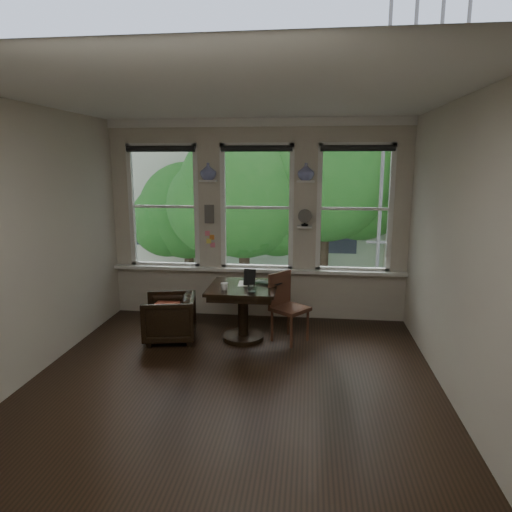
# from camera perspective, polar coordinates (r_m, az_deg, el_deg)

# --- Properties ---
(ground) EXTENTS (4.50, 4.50, 0.00)m
(ground) POSITION_cam_1_polar(r_m,az_deg,el_deg) (5.25, -2.80, -15.22)
(ground) COLOR black
(ground) RESTS_ON ground
(ceiling) EXTENTS (4.50, 4.50, 0.00)m
(ceiling) POSITION_cam_1_polar(r_m,az_deg,el_deg) (4.73, -3.17, 19.25)
(ceiling) COLOR silver
(ceiling) RESTS_ON ground
(wall_back) EXTENTS (4.50, 0.00, 4.50)m
(wall_back) POSITION_cam_1_polar(r_m,az_deg,el_deg) (6.97, 0.15, 4.45)
(wall_back) COLOR beige
(wall_back) RESTS_ON ground
(wall_front) EXTENTS (4.50, 0.00, 4.50)m
(wall_front) POSITION_cam_1_polar(r_m,az_deg,el_deg) (2.65, -11.27, -7.80)
(wall_front) COLOR beige
(wall_front) RESTS_ON ground
(wall_left) EXTENTS (0.00, 4.50, 4.50)m
(wall_left) POSITION_cam_1_polar(r_m,az_deg,el_deg) (5.60, -26.31, 1.47)
(wall_left) COLOR beige
(wall_left) RESTS_ON ground
(wall_right) EXTENTS (0.00, 4.50, 4.50)m
(wall_right) POSITION_cam_1_polar(r_m,az_deg,el_deg) (4.92, 23.82, 0.43)
(wall_right) COLOR beige
(wall_right) RESTS_ON ground
(window_left) EXTENTS (1.10, 0.12, 1.90)m
(window_left) POSITION_cam_1_polar(r_m,az_deg,el_deg) (7.26, -11.36, 6.09)
(window_left) COLOR white
(window_left) RESTS_ON ground
(window_center) EXTENTS (1.10, 0.12, 1.90)m
(window_center) POSITION_cam_1_polar(r_m,az_deg,el_deg) (6.95, 0.15, 6.08)
(window_center) COLOR white
(window_center) RESTS_ON ground
(window_right) EXTENTS (1.10, 0.12, 1.90)m
(window_right) POSITION_cam_1_polar(r_m,az_deg,el_deg) (6.93, 12.20, 5.81)
(window_right) COLOR white
(window_right) RESTS_ON ground
(shelf_left) EXTENTS (0.26, 0.16, 0.03)m
(shelf_left) POSITION_cam_1_polar(r_m,az_deg,el_deg) (6.94, -5.98, 9.33)
(shelf_left) COLOR white
(shelf_left) RESTS_ON ground
(shelf_right) EXTENTS (0.26, 0.16, 0.03)m
(shelf_right) POSITION_cam_1_polar(r_m,az_deg,el_deg) (6.78, 6.23, 9.26)
(shelf_right) COLOR white
(shelf_right) RESTS_ON ground
(intercom) EXTENTS (0.14, 0.06, 0.28)m
(intercom) POSITION_cam_1_polar(r_m,az_deg,el_deg) (7.01, -5.84, 5.25)
(intercom) COLOR #59544F
(intercom) RESTS_ON ground
(sticky_notes) EXTENTS (0.16, 0.01, 0.24)m
(sticky_notes) POSITION_cam_1_polar(r_m,az_deg,el_deg) (7.06, -5.77, 2.43)
(sticky_notes) COLOR pink
(sticky_notes) RESTS_ON ground
(desk_fan) EXTENTS (0.20, 0.20, 0.24)m
(desk_fan) POSITION_cam_1_polar(r_m,az_deg,el_deg) (6.80, 6.12, 4.46)
(desk_fan) COLOR #59544F
(desk_fan) RESTS_ON ground
(vase_left) EXTENTS (0.24, 0.24, 0.25)m
(vase_left) POSITION_cam_1_polar(r_m,az_deg,el_deg) (6.94, -6.01, 10.47)
(vase_left) COLOR white
(vase_left) RESTS_ON shelf_left
(vase_right) EXTENTS (0.24, 0.24, 0.25)m
(vase_right) POSITION_cam_1_polar(r_m,az_deg,el_deg) (6.77, 6.26, 10.44)
(vase_right) COLOR white
(vase_right) RESTS_ON shelf_right
(table) EXTENTS (0.90, 0.90, 0.75)m
(table) POSITION_cam_1_polar(r_m,az_deg,el_deg) (6.22, -1.63, -7.11)
(table) COLOR black
(table) RESTS_ON ground
(armchair_left) EXTENTS (0.80, 0.79, 0.62)m
(armchair_left) POSITION_cam_1_polar(r_m,az_deg,el_deg) (6.32, -10.78, -7.60)
(armchair_left) COLOR black
(armchair_left) RESTS_ON ground
(cushion_red) EXTENTS (0.45, 0.45, 0.06)m
(cushion_red) POSITION_cam_1_polar(r_m,az_deg,el_deg) (6.28, -10.83, -6.41)
(cushion_red) COLOR maroon
(cushion_red) RESTS_ON armchair_left
(side_chair_right) EXTENTS (0.59, 0.59, 0.92)m
(side_chair_right) POSITION_cam_1_polar(r_m,az_deg,el_deg) (6.15, 4.28, -6.52)
(side_chair_right) COLOR #432418
(side_chair_right) RESTS_ON ground
(laptop) EXTENTS (0.43, 0.37, 0.03)m
(laptop) POSITION_cam_1_polar(r_m,az_deg,el_deg) (6.15, 1.29, -3.53)
(laptop) COLOR black
(laptop) RESTS_ON table
(mug) EXTENTS (0.11, 0.11, 0.09)m
(mug) POSITION_cam_1_polar(r_m,az_deg,el_deg) (5.92, -3.98, -3.82)
(mug) COLOR white
(mug) RESTS_ON table
(drinking_glass) EXTENTS (0.13, 0.13, 0.10)m
(drinking_glass) POSITION_cam_1_polar(r_m,az_deg,el_deg) (5.78, -0.47, -4.16)
(drinking_glass) COLOR white
(drinking_glass) RESTS_ON table
(tablet) EXTENTS (0.17, 0.09, 0.22)m
(tablet) POSITION_cam_1_polar(r_m,az_deg,el_deg) (6.12, -0.80, -2.68)
(tablet) COLOR black
(tablet) RESTS_ON table
(papers) EXTENTS (0.24, 0.31, 0.00)m
(papers) POSITION_cam_1_polar(r_m,az_deg,el_deg) (6.22, -1.18, -3.45)
(papers) COLOR silver
(papers) RESTS_ON table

